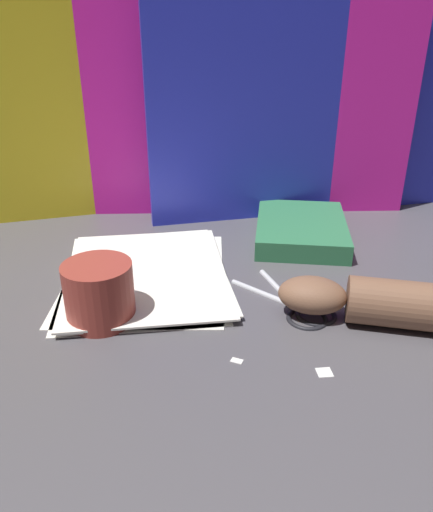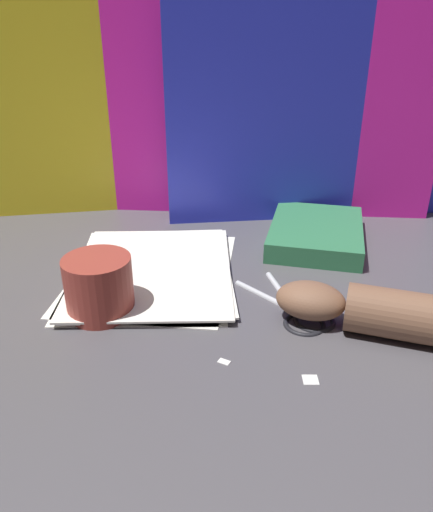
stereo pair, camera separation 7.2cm
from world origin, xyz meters
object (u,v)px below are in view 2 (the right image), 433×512
(scissors, at_px, (296,311))
(hand_forearm, at_px, (415,318))
(book_closed, at_px, (314,233))
(paper_stack, at_px, (150,270))
(mug, at_px, (97,286))

(scissors, bearing_deg, hand_forearm, -20.77)
(book_closed, height_order, hand_forearm, hand_forearm)
(book_closed, bearing_deg, scissors, -103.49)
(book_closed, bearing_deg, hand_forearm, -74.59)
(book_closed, xyz_separation_m, hand_forearm, (0.08, -0.30, 0.01))
(paper_stack, height_order, scissors, paper_stack)
(book_closed, relative_size, hand_forearm, 0.70)
(paper_stack, xyz_separation_m, scissors, (0.22, -0.11, -0.00))
(book_closed, height_order, mug, mug)
(book_closed, xyz_separation_m, mug, (-0.33, -0.25, 0.02))
(hand_forearm, xyz_separation_m, mug, (-0.42, 0.05, 0.01))
(scissors, distance_m, mug, 0.28)
(mug, bearing_deg, hand_forearm, -6.84)
(scissors, distance_m, hand_forearm, 0.15)
(scissors, relative_size, mug, 1.92)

